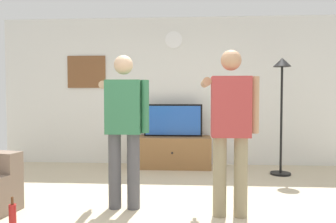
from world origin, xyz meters
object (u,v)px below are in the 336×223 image
Objects in this scene: tv_stand at (173,152)px; person_standing_nearer_lamp at (124,123)px; wall_clock at (174,40)px; television at (173,120)px; person_standing_nearer_couch at (230,123)px; floor_lamp at (282,91)px; framed_picture at (87,72)px; beverage_bottle at (13,217)px.

tv_stand is 2.27m from person_standing_nearer_lamp.
person_standing_nearer_lamp is (-0.44, -2.41, -1.33)m from wall_clock.
television is 0.60× the size of person_standing_nearer_couch.
floor_lamp reaches higher than television.
framed_picture is 3.48m from beverage_bottle.
person_standing_nearer_couch is at bearing -74.82° from wall_clock.
person_standing_nearer_lamp is 1.41m from beverage_bottle.
wall_clock is at bearing 157.91° from floor_lamp.
person_standing_nearer_couch is at bearing -73.01° from tv_stand.
tv_stand is 0.77× the size of person_standing_nearer_couch.
television is (-0.00, 0.05, 0.56)m from tv_stand.
television is at bearing -90.00° from wall_clock.
framed_picture is (-1.63, 0.00, -0.58)m from wall_clock.
person_standing_nearer_couch is 2.28m from beverage_bottle.
person_standing_nearer_lamp is 1.16m from person_standing_nearer_couch.
framed_picture is at bearing 169.74° from tv_stand.
tv_stand is at bearing 106.99° from person_standing_nearer_couch.
person_standing_nearer_lamp is at bearing 171.49° from person_standing_nearer_couch.
floor_lamp is (1.75, -0.71, -0.95)m from wall_clock.
person_standing_nearer_lamp is at bearing -63.84° from framed_picture.
beverage_bottle is at bearing -84.99° from framed_picture.
wall_clock is (-0.00, 0.29, 2.01)m from tv_stand.
beverage_bottle is at bearing -115.95° from tv_stand.
wall_clock reaches higher than framed_picture.
framed_picture is 0.42× the size of person_standing_nearer_couch.
tv_stand is 1.28× the size of television.
wall_clock is at bearing 66.21° from beverage_bottle.
wall_clock is 2.79m from person_standing_nearer_lamp.
person_standing_nearer_couch is (-1.05, -1.87, -0.36)m from floor_lamp.
tv_stand is 4.27× the size of wall_clock.
tv_stand is at bearing 78.14° from person_standing_nearer_lamp.
television is 2.21m from person_standing_nearer_lamp.
tv_stand is 1.85× the size of framed_picture.
tv_stand is 3.11m from beverage_bottle.
framed_picture is (-1.63, 0.30, 1.44)m from tv_stand.
beverage_bottle is (-1.36, -2.79, -0.14)m from tv_stand.
framed_picture is 0.38× the size of floor_lamp.
framed_picture is 0.42× the size of person_standing_nearer_lamp.
person_standing_nearer_couch is at bearing -8.51° from person_standing_nearer_lamp.
person_standing_nearer_couch is at bearing -119.24° from floor_lamp.
person_standing_nearer_lamp is (-0.44, -2.12, 0.68)m from tv_stand.
television is at bearing 106.67° from person_standing_nearer_couch.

